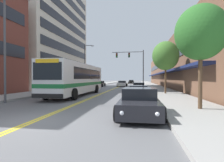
{
  "coord_description": "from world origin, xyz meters",
  "views": [
    {
      "loc": [
        4.39,
        -6.36,
        1.8
      ],
      "look_at": [
        0.44,
        19.02,
        1.43
      ],
      "focal_mm": 28.0,
      "sensor_mm": 36.0,
      "label": 1
    }
  ],
  "objects_px": {
    "car_charcoal_parked_right_foreground": "(139,103)",
    "street_lamp_left_far": "(86,63)",
    "car_dark_grey_parked_left_near": "(100,84)",
    "traffic_signal_mast": "(133,61)",
    "street_tree_right_near": "(201,33)",
    "car_champagne_parked_right_mid": "(139,87)",
    "car_white_moving_lead": "(122,84)",
    "car_black_moving_second": "(131,82)",
    "street_lamp_left_near": "(9,40)",
    "car_silver_parked_left_mid": "(89,85)",
    "city_bus": "(78,78)",
    "car_navy_parked_right_far": "(138,92)",
    "street_tree_right_mid": "(166,56)"
  },
  "relations": [
    {
      "from": "street_tree_right_near",
      "to": "car_white_moving_lead",
      "type": "bearing_deg",
      "value": 103.31
    },
    {
      "from": "car_champagne_parked_right_mid",
      "to": "street_tree_right_mid",
      "type": "xyz_separation_m",
      "value": [
        2.9,
        -7.24,
        3.73
      ]
    },
    {
      "from": "car_charcoal_parked_right_foreground",
      "to": "traffic_signal_mast",
      "type": "relative_size",
      "value": 0.61
    },
    {
      "from": "car_charcoal_parked_right_foreground",
      "to": "city_bus",
      "type": "bearing_deg",
      "value": 124.61
    },
    {
      "from": "traffic_signal_mast",
      "to": "street_tree_right_mid",
      "type": "distance_m",
      "value": 15.66
    },
    {
      "from": "car_navy_parked_right_far",
      "to": "car_white_moving_lead",
      "type": "relative_size",
      "value": 0.92
    },
    {
      "from": "city_bus",
      "to": "car_champagne_parked_right_mid",
      "type": "xyz_separation_m",
      "value": [
        6.54,
        8.84,
        -1.3
      ]
    },
    {
      "from": "car_white_moving_lead",
      "to": "traffic_signal_mast",
      "type": "xyz_separation_m",
      "value": [
        2.59,
        -4.8,
        4.64
      ]
    },
    {
      "from": "car_champagne_parked_right_mid",
      "to": "street_tree_right_mid",
      "type": "height_order",
      "value": "street_tree_right_mid"
    },
    {
      "from": "car_black_moving_second",
      "to": "traffic_signal_mast",
      "type": "height_order",
      "value": "traffic_signal_mast"
    },
    {
      "from": "car_navy_parked_right_far",
      "to": "traffic_signal_mast",
      "type": "relative_size",
      "value": 0.57
    },
    {
      "from": "car_charcoal_parked_right_foreground",
      "to": "street_lamp_left_near",
      "type": "distance_m",
      "value": 10.54
    },
    {
      "from": "car_white_moving_lead",
      "to": "traffic_signal_mast",
      "type": "bearing_deg",
      "value": -61.68
    },
    {
      "from": "street_lamp_left_far",
      "to": "street_tree_right_near",
      "type": "relative_size",
      "value": 1.42
    },
    {
      "from": "car_charcoal_parked_right_foreground",
      "to": "street_lamp_left_near",
      "type": "bearing_deg",
      "value": 163.26
    },
    {
      "from": "car_dark_grey_parked_left_near",
      "to": "car_white_moving_lead",
      "type": "relative_size",
      "value": 1.04
    },
    {
      "from": "street_lamp_left_near",
      "to": "street_tree_right_near",
      "type": "relative_size",
      "value": 1.39
    },
    {
      "from": "car_dark_grey_parked_left_near",
      "to": "street_tree_right_near",
      "type": "height_order",
      "value": "street_tree_right_near"
    },
    {
      "from": "city_bus",
      "to": "car_black_moving_second",
      "type": "distance_m",
      "value": 43.62
    },
    {
      "from": "car_charcoal_parked_right_foreground",
      "to": "car_white_moving_lead",
      "type": "height_order",
      "value": "car_charcoal_parked_right_foreground"
    },
    {
      "from": "car_navy_parked_right_far",
      "to": "car_black_moving_second",
      "type": "bearing_deg",
      "value": 93.34
    },
    {
      "from": "car_silver_parked_left_mid",
      "to": "street_tree_right_near",
      "type": "relative_size",
      "value": 0.81
    },
    {
      "from": "car_dark_grey_parked_left_near",
      "to": "traffic_signal_mast",
      "type": "xyz_separation_m",
      "value": [
        7.45,
        -3.25,
        4.67
      ]
    },
    {
      "from": "car_silver_parked_left_mid",
      "to": "street_lamp_left_near",
      "type": "relative_size",
      "value": 0.58
    },
    {
      "from": "street_tree_right_near",
      "to": "street_tree_right_mid",
      "type": "distance_m",
      "value": 9.8
    },
    {
      "from": "car_silver_parked_left_mid",
      "to": "car_charcoal_parked_right_foreground",
      "type": "height_order",
      "value": "car_charcoal_parked_right_foreground"
    },
    {
      "from": "traffic_signal_mast",
      "to": "street_lamp_left_near",
      "type": "xyz_separation_m",
      "value": [
        -8.14,
        -23.44,
        -0.64
      ]
    },
    {
      "from": "city_bus",
      "to": "car_silver_parked_left_mid",
      "type": "bearing_deg",
      "value": 100.69
    },
    {
      "from": "street_lamp_left_near",
      "to": "street_lamp_left_far",
      "type": "height_order",
      "value": "street_lamp_left_far"
    },
    {
      "from": "car_silver_parked_left_mid",
      "to": "car_white_moving_lead",
      "type": "distance_m",
      "value": 10.96
    },
    {
      "from": "car_black_moving_second",
      "to": "street_lamp_left_near",
      "type": "height_order",
      "value": "street_lamp_left_near"
    },
    {
      "from": "traffic_signal_mast",
      "to": "city_bus",
      "type": "bearing_deg",
      "value": -107.9
    },
    {
      "from": "city_bus",
      "to": "car_white_moving_lead",
      "type": "xyz_separation_m",
      "value": [
        2.81,
        21.49,
        -1.24
      ]
    },
    {
      "from": "traffic_signal_mast",
      "to": "street_lamp_left_near",
      "type": "height_order",
      "value": "street_lamp_left_near"
    },
    {
      "from": "car_dark_grey_parked_left_near",
      "to": "street_tree_right_near",
      "type": "relative_size",
      "value": 0.87
    },
    {
      "from": "car_silver_parked_left_mid",
      "to": "street_lamp_left_far",
      "type": "distance_m",
      "value": 4.12
    },
    {
      "from": "city_bus",
      "to": "car_white_moving_lead",
      "type": "relative_size",
      "value": 2.72
    },
    {
      "from": "car_champagne_parked_right_mid",
      "to": "car_white_moving_lead",
      "type": "distance_m",
      "value": 13.19
    },
    {
      "from": "car_silver_parked_left_mid",
      "to": "street_lamp_left_far",
      "type": "height_order",
      "value": "street_lamp_left_far"
    },
    {
      "from": "car_dark_grey_parked_left_near",
      "to": "traffic_signal_mast",
      "type": "distance_m",
      "value": 9.38
    },
    {
      "from": "car_navy_parked_right_far",
      "to": "street_lamp_left_far",
      "type": "xyz_separation_m",
      "value": [
        -9.42,
        14.11,
        4.08
      ]
    },
    {
      "from": "car_charcoal_parked_right_foreground",
      "to": "street_tree_right_near",
      "type": "relative_size",
      "value": 0.81
    },
    {
      "from": "car_champagne_parked_right_mid",
      "to": "car_navy_parked_right_far",
      "type": "bearing_deg",
      "value": -90.06
    },
    {
      "from": "car_champagne_parked_right_mid",
      "to": "street_lamp_left_near",
      "type": "distance_m",
      "value": 18.6
    },
    {
      "from": "car_charcoal_parked_right_foreground",
      "to": "street_lamp_left_far",
      "type": "relative_size",
      "value": 0.57
    },
    {
      "from": "street_lamp_left_far",
      "to": "street_tree_right_near",
      "type": "height_order",
      "value": "street_lamp_left_far"
    },
    {
      "from": "car_champagne_parked_right_mid",
      "to": "car_black_moving_second",
      "type": "height_order",
      "value": "car_black_moving_second"
    },
    {
      "from": "car_navy_parked_right_far",
      "to": "car_white_moving_lead",
      "type": "distance_m",
      "value": 23.63
    },
    {
      "from": "street_lamp_left_near",
      "to": "car_navy_parked_right_far",
      "type": "bearing_deg",
      "value": 27.87
    },
    {
      "from": "car_champagne_parked_right_mid",
      "to": "car_charcoal_parked_right_foreground",
      "type": "bearing_deg",
      "value": -89.83
    }
  ]
}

